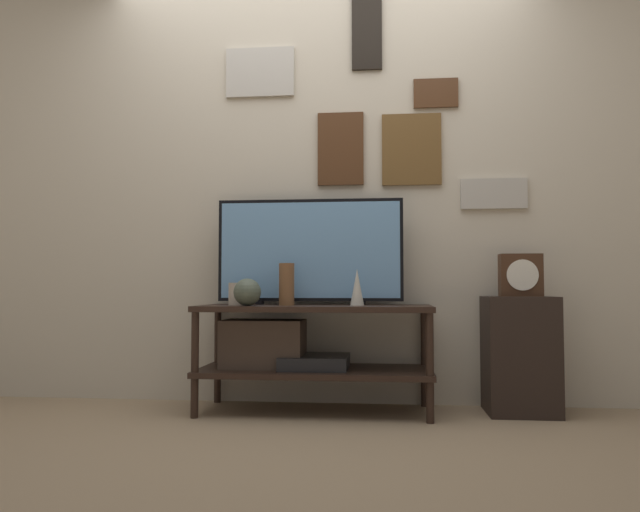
% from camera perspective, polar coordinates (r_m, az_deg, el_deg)
% --- Properties ---
extents(ground_plane, '(12.00, 12.00, 0.00)m').
position_cam_1_polar(ground_plane, '(3.15, -1.08, -15.07)').
color(ground_plane, '#997F60').
extents(wall_back, '(6.40, 0.08, 2.70)m').
position_cam_1_polar(wall_back, '(3.73, 0.12, 7.75)').
color(wall_back, beige).
rests_on(wall_back, ground_plane).
extents(media_console, '(1.25, 0.50, 0.57)m').
position_cam_1_polar(media_console, '(3.40, -2.29, -8.08)').
color(media_console, black).
rests_on(media_console, ground_plane).
extents(television, '(1.04, 0.05, 0.59)m').
position_cam_1_polar(television, '(3.49, -0.93, 0.52)').
color(television, black).
rests_on(television, media_console).
extents(vase_slim_bronze, '(0.07, 0.07, 0.20)m').
position_cam_1_polar(vase_slim_bronze, '(3.36, 3.41, -2.86)').
color(vase_slim_bronze, beige).
rests_on(vase_slim_bronze, media_console).
extents(vase_tall_ceramic, '(0.08, 0.08, 0.23)m').
position_cam_1_polar(vase_tall_ceramic, '(3.36, -3.07, -2.60)').
color(vase_tall_ceramic, brown).
rests_on(vase_tall_ceramic, media_console).
extents(vase_round_glass, '(0.14, 0.14, 0.14)m').
position_cam_1_polar(vase_round_glass, '(3.27, -6.67, -3.30)').
color(vase_round_glass, '#4C5647').
rests_on(vase_round_glass, media_console).
extents(candle_jar, '(0.08, 0.08, 0.12)m').
position_cam_1_polar(candle_jar, '(3.42, -7.67, -3.46)').
color(candle_jar, '#C1B29E').
rests_on(candle_jar, media_console).
extents(side_table, '(0.36, 0.35, 0.62)m').
position_cam_1_polar(side_table, '(3.51, 17.80, -8.59)').
color(side_table, black).
rests_on(side_table, ground_plane).
extents(mantel_clock, '(0.22, 0.11, 0.23)m').
position_cam_1_polar(mantel_clock, '(3.51, 17.86, -1.68)').
color(mantel_clock, '#422819').
rests_on(mantel_clock, side_table).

